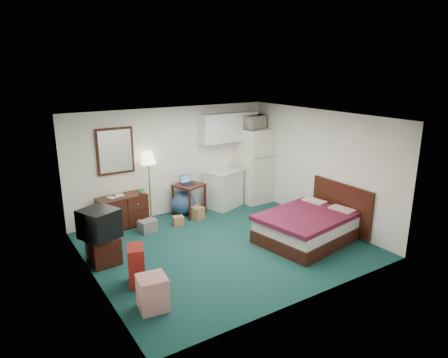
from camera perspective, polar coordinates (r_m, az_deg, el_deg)
floor at (r=7.96m, az=0.07°, el=-9.41°), size 5.00×4.50×0.01m
ceiling at (r=7.25m, az=0.08°, el=8.75°), size 5.00×4.50×0.01m
walls at (r=7.51m, az=0.07°, el=-0.76°), size 5.01×4.51×2.50m
mirror at (r=8.83m, az=-15.30°, el=3.89°), size 0.80×0.06×1.00m
upper_cabinets at (r=9.83m, az=0.66°, el=7.41°), size 1.50×0.35×0.70m
headboard at (r=8.77m, az=16.36°, el=-3.75°), size 0.06×1.56×1.00m
dresser at (r=8.96m, az=-14.28°, el=-4.52°), size 1.08×0.59×0.71m
floor_lamp at (r=9.10m, az=-10.58°, el=-1.04°), size 0.43×0.43×1.59m
desk at (r=9.40m, az=-5.02°, el=-2.95°), size 0.76×0.76×0.75m
exercise_ball at (r=9.47m, az=-5.86°, el=-3.41°), size 0.70×0.70×0.57m
kitchen_counter at (r=9.90m, az=-0.06°, el=-1.46°), size 0.98×0.86×0.90m
fridge at (r=10.26m, az=4.42°, el=1.99°), size 0.80×0.80×1.89m
bed at (r=8.19m, az=11.64°, el=-6.82°), size 1.99×1.66×0.57m
tv_stand at (r=7.51m, az=-16.82°, el=-9.72°), size 0.53×0.57×0.49m
suitcase at (r=6.66m, az=-12.45°, el=-12.00°), size 0.36×0.46×0.65m
retail_box at (r=6.06m, az=-10.16°, el=-15.70°), size 0.46×0.46×0.51m
file_bin at (r=8.67m, az=-10.84°, el=-6.61°), size 0.40×0.34×0.25m
cardboard_box_a at (r=8.94m, az=-6.54°, el=-5.91°), size 0.27×0.24×0.19m
cardboard_box_b at (r=9.23m, az=-3.85°, el=-4.84°), size 0.31×0.34×0.28m
laptop at (r=9.27m, az=-5.19°, el=-0.17°), size 0.30×0.25×0.19m
crt_tv at (r=7.33m, az=-17.41°, el=-6.11°), size 0.76×0.78×0.52m
microwave at (r=10.02m, az=4.22°, el=8.35°), size 0.68×0.50×0.41m
book_a at (r=8.70m, az=-16.20°, el=-2.12°), size 0.14×0.06×0.20m
book_b at (r=8.81m, az=-15.26°, el=-1.73°), size 0.17×0.03×0.22m
mug at (r=8.87m, az=-11.68°, el=-1.68°), size 0.17×0.15×0.14m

